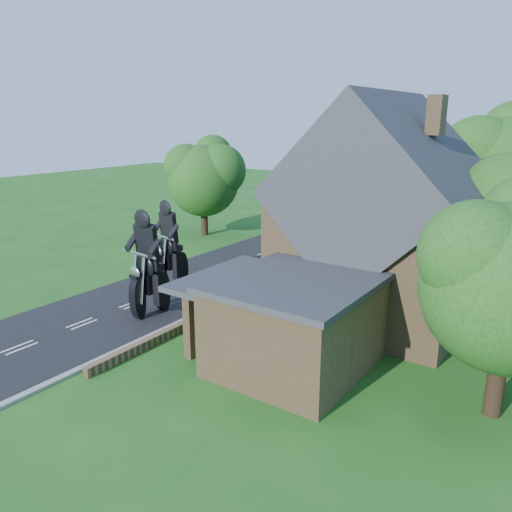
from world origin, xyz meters
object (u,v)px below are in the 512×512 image
Objects in this scene: house at (382,225)px; annex at (293,321)px; garden_wall at (259,290)px; motorcycle_lead at (150,300)px; motorcycle_follow at (171,275)px.

annex is (-0.62, -6.80, -2.58)m from house.
garden_wall is 13.38× the size of motorcycle_lead.
house reaches higher than garden_wall.
annex is 4.29× the size of motorcycle_lead.
annex is at bearing 171.94° from motorcycle_follow.
annex is at bearing -177.85° from motorcycle_lead.
garden_wall is at bearing -170.83° from house.
motorcycle_follow is (-4.58, -1.92, 0.53)m from garden_wall.
motorcycle_lead is (-8.74, -6.38, -3.58)m from house.
garden_wall is 13.96× the size of motorcycle_follow.
motorcycle_follow is at bearing 159.07° from annex.
motorcycle_follow is at bearing -54.59° from motorcycle_lead.
garden_wall is 7.52m from house.
motorcycle_lead reaches higher than garden_wall.
garden_wall is 5.98m from motorcycle_lead.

